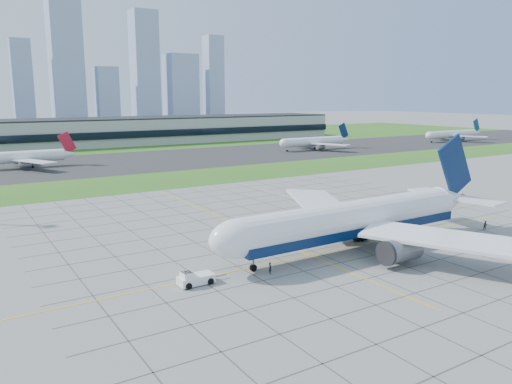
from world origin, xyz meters
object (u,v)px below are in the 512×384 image
Objects in this scene: crew_far at (485,225)px; distant_jet_1 at (26,157)px; airliner at (355,220)px; distant_jet_2 at (314,141)px; distant_jet_3 at (453,134)px; pushback_tug at (194,278)px; crew_near at (270,268)px.

crew_far is 170.98m from distant_jet_1.
airliner is 1.54× the size of distant_jet_1.
distant_jet_2 is 0.88× the size of distant_jet_3.
airliner reaches higher than distant_jet_3.
distant_jet_1 is at bearing 177.01° from distant_jet_2.
pushback_tug is at bearing -179.66° from airliner.
distant_jet_3 is at bearing -47.22° from crew_near.
distant_jet_3 reaches higher than pushback_tug.
distant_jet_3 is (181.74, 143.44, 3.54)m from crew_far.
pushback_tug is at bearing -133.85° from distant_jet_2.
crew_far is 0.04× the size of distant_jet_2.
airliner is at bearing -126.27° from distant_jet_2.
crew_near is at bearing -173.07° from airliner.
distant_jet_2 reaches higher than pushback_tug.
crew_far is (54.36, -2.01, -0.03)m from crew_near.
crew_near is 54.39m from crew_far.
distant_jet_2 and distant_jet_3 have the same top height.
distant_jet_1 is at bearing 17.42° from crew_near.
distant_jet_1 reaches higher than pushback_tug.
crew_near is 0.05× the size of distant_jet_1.
distant_jet_2 is (141.58, -7.39, 0.00)m from distant_jet_1.
airliner is 178.65m from distant_jet_2.
crew_far is at bearing -80.26° from crew_near.
distant_jet_2 is at bearing 45.45° from pushback_tug.
distant_jet_2 is at bearing 177.17° from distant_jet_3.
crew_near is 0.04× the size of distant_jet_2.
airliner is 34.13m from crew_far.
distant_jet_1 reaches higher than crew_near.
distant_jet_3 is (251.11, -12.80, 0.00)m from distant_jet_1.
airliner is 33.61m from pushback_tug.
crew_near is (-20.89, -2.80, -4.62)m from airliner.
distant_jet_3 is at bearing 62.45° from crew_far.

